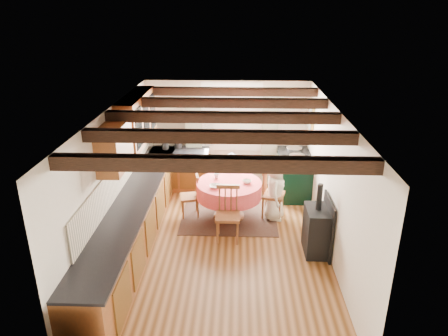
{
  "coord_description": "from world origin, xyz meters",
  "views": [
    {
      "loc": [
        0.26,
        -6.2,
        3.93
      ],
      "look_at": [
        0.0,
        0.8,
        1.15
      ],
      "focal_mm": 33.21,
      "sensor_mm": 36.0,
      "label": 1
    }
  ],
  "objects_px": {
    "cup": "(217,176)",
    "child_right": "(275,190)",
    "aga_range": "(294,174)",
    "child_far": "(231,177)",
    "chair_right": "(273,193)",
    "chair_near": "(228,215)",
    "dining_table": "(229,200)",
    "cast_iron_stove": "(317,219)",
    "chair_left": "(190,195)"
  },
  "relations": [
    {
      "from": "child_right",
      "to": "cup",
      "type": "height_order",
      "value": "child_right"
    },
    {
      "from": "chair_right",
      "to": "chair_left",
      "type": "bearing_deg",
      "value": 105.73
    },
    {
      "from": "chair_near",
      "to": "chair_left",
      "type": "relative_size",
      "value": 1.13
    },
    {
      "from": "aga_range",
      "to": "cup",
      "type": "height_order",
      "value": "aga_range"
    },
    {
      "from": "aga_range",
      "to": "child_far",
      "type": "xyz_separation_m",
      "value": [
        -1.35,
        -0.3,
        0.05
      ]
    },
    {
      "from": "dining_table",
      "to": "cast_iron_stove",
      "type": "bearing_deg",
      "value": -37.4
    },
    {
      "from": "chair_near",
      "to": "aga_range",
      "type": "distance_m",
      "value": 2.36
    },
    {
      "from": "cup",
      "to": "chair_right",
      "type": "bearing_deg",
      "value": -5.85
    },
    {
      "from": "chair_left",
      "to": "cup",
      "type": "height_order",
      "value": "chair_left"
    },
    {
      "from": "chair_left",
      "to": "cast_iron_stove",
      "type": "relative_size",
      "value": 0.71
    },
    {
      "from": "dining_table",
      "to": "chair_left",
      "type": "bearing_deg",
      "value": 174.96
    },
    {
      "from": "child_right",
      "to": "cup",
      "type": "bearing_deg",
      "value": 86.57
    },
    {
      "from": "chair_near",
      "to": "cast_iron_stove",
      "type": "distance_m",
      "value": 1.53
    },
    {
      "from": "chair_left",
      "to": "cast_iron_stove",
      "type": "height_order",
      "value": "cast_iron_stove"
    },
    {
      "from": "child_far",
      "to": "chair_near",
      "type": "bearing_deg",
      "value": 107.42
    },
    {
      "from": "cup",
      "to": "child_right",
      "type": "bearing_deg",
      "value": -9.72
    },
    {
      "from": "chair_right",
      "to": "child_right",
      "type": "bearing_deg",
      "value": -147.76
    },
    {
      "from": "dining_table",
      "to": "cast_iron_stove",
      "type": "distance_m",
      "value": 1.89
    },
    {
      "from": "child_far",
      "to": "child_right",
      "type": "relative_size",
      "value": 0.9
    },
    {
      "from": "cast_iron_stove",
      "to": "chair_near",
      "type": "bearing_deg",
      "value": 167.65
    },
    {
      "from": "cast_iron_stove",
      "to": "child_right",
      "type": "bearing_deg",
      "value": 117.63
    },
    {
      "from": "aga_range",
      "to": "cast_iron_stove",
      "type": "height_order",
      "value": "cast_iron_stove"
    },
    {
      "from": "chair_near",
      "to": "cup",
      "type": "distance_m",
      "value": 1.1
    },
    {
      "from": "chair_right",
      "to": "child_right",
      "type": "distance_m",
      "value": 0.13
    },
    {
      "from": "chair_left",
      "to": "child_right",
      "type": "bearing_deg",
      "value": 76.93
    },
    {
      "from": "chair_right",
      "to": "aga_range",
      "type": "relative_size",
      "value": 0.94
    },
    {
      "from": "dining_table",
      "to": "cup",
      "type": "distance_m",
      "value": 0.54
    },
    {
      "from": "chair_right",
      "to": "child_far",
      "type": "xyz_separation_m",
      "value": [
        -0.83,
        0.71,
        0.04
      ]
    },
    {
      "from": "chair_near",
      "to": "chair_left",
      "type": "distance_m",
      "value": 1.17
    },
    {
      "from": "dining_table",
      "to": "child_far",
      "type": "distance_m",
      "value": 0.82
    },
    {
      "from": "chair_right",
      "to": "aga_range",
      "type": "distance_m",
      "value": 1.13
    },
    {
      "from": "child_far",
      "to": "dining_table",
      "type": "bearing_deg",
      "value": 106.48
    },
    {
      "from": "aga_range",
      "to": "child_right",
      "type": "relative_size",
      "value": 0.89
    },
    {
      "from": "chair_near",
      "to": "cast_iron_stove",
      "type": "xyz_separation_m",
      "value": [
        1.49,
        -0.33,
        0.12
      ]
    },
    {
      "from": "dining_table",
      "to": "chair_right",
      "type": "height_order",
      "value": "chair_right"
    },
    {
      "from": "chair_left",
      "to": "aga_range",
      "type": "distance_m",
      "value": 2.39
    },
    {
      "from": "dining_table",
      "to": "chair_left",
      "type": "xyz_separation_m",
      "value": [
        -0.78,
        0.07,
        0.06
      ]
    },
    {
      "from": "dining_table",
      "to": "aga_range",
      "type": "bearing_deg",
      "value": 38.65
    },
    {
      "from": "dining_table",
      "to": "chair_right",
      "type": "xyz_separation_m",
      "value": [
        0.86,
        0.1,
        0.12
      ]
    },
    {
      "from": "dining_table",
      "to": "chair_left",
      "type": "relative_size",
      "value": 1.42
    },
    {
      "from": "chair_near",
      "to": "child_far",
      "type": "distance_m",
      "value": 1.62
    },
    {
      "from": "child_right",
      "to": "cup",
      "type": "xyz_separation_m",
      "value": [
        -1.14,
        0.19,
        0.2
      ]
    },
    {
      "from": "chair_near",
      "to": "chair_right",
      "type": "xyz_separation_m",
      "value": [
        0.86,
        0.91,
        0.0
      ]
    },
    {
      "from": "cup",
      "to": "child_far",
      "type": "bearing_deg",
      "value": 64.75
    },
    {
      "from": "aga_range",
      "to": "child_far",
      "type": "relative_size",
      "value": 0.99
    },
    {
      "from": "chair_right",
      "to": "child_far",
      "type": "height_order",
      "value": "child_far"
    },
    {
      "from": "chair_right",
      "to": "child_right",
      "type": "xyz_separation_m",
      "value": [
        0.03,
        -0.08,
        0.1
      ]
    },
    {
      "from": "chair_right",
      "to": "cup",
      "type": "relative_size",
      "value": 9.66
    },
    {
      "from": "chair_right",
      "to": "cast_iron_stove",
      "type": "bearing_deg",
      "value": -138.33
    },
    {
      "from": "aga_range",
      "to": "child_far",
      "type": "bearing_deg",
      "value": -167.58
    }
  ]
}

